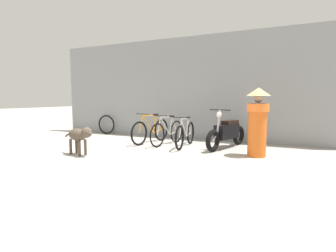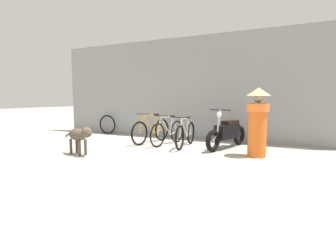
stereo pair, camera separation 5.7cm
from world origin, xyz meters
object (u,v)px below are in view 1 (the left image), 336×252
Objects in this scene: bicycle_0 at (151,131)px; bicycle_2 at (185,134)px; bicycle_1 at (168,132)px; person_in_robes at (258,119)px; motorcycle at (227,133)px; stray_dog at (80,135)px; spare_tire_left at (106,125)px.

bicycle_2 is at bearing 91.35° from bicycle_0.
person_in_robes is (2.48, -0.50, 0.49)m from bicycle_1.
motorcycle reaches higher than stray_dog.
bicycle_2 reaches higher than spare_tire_left.
stray_dog is at bearing -34.39° from motorcycle.
person_in_robes is 2.21× the size of spare_tire_left.
motorcycle is at bearing 105.96° from bicycle_1.
bicycle_1 is 0.59m from bicycle_2.
person_in_robes is at bearing 66.15° from motorcycle.
bicycle_0 is 1.17m from bicycle_2.
spare_tire_left is (-5.51, 1.60, -0.49)m from person_in_robes.
bicycle_2 is 1.62× the size of stray_dog.
motorcycle is (1.06, 0.30, 0.06)m from bicycle_2.
bicycle_2 is at bearing -18.23° from spare_tire_left.
bicycle_2 is 1.10m from motorcycle.
spare_tire_left reaches higher than stray_dog.
person_in_robes is at bearing 88.64° from bicycle_0.
bicycle_2 reaches higher than stray_dog.
bicycle_0 reaches higher than bicycle_1.
bicycle_1 reaches higher than stray_dog.
bicycle_0 is at bearing -88.38° from bicycle_1.
motorcycle is at bearing -10.75° from spare_tire_left.
bicycle_2 is at bearing -42.45° from person_in_robes.
person_in_robes reaches higher than motorcycle.
person_in_robes is (1.90, -0.41, 0.50)m from bicycle_2.
person_in_robes reaches higher than stray_dog.
motorcycle is (1.64, 0.21, 0.05)m from bicycle_1.
motorcycle is 1.20× the size of person_in_robes.
bicycle_1 is 2.58m from person_in_robes.
bicycle_2 is (1.16, -0.16, -0.02)m from bicycle_0.
bicycle_0 reaches higher than stray_dog.
bicycle_2 is at bearing 89.69° from bicycle_1.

